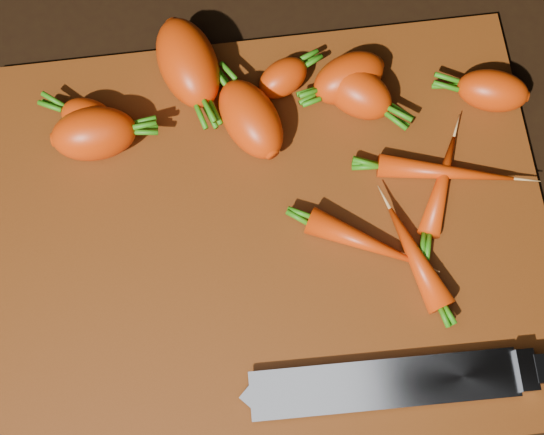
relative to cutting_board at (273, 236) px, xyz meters
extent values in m
cube|color=black|center=(0.00, 0.00, -0.01)|extent=(2.00, 2.00, 0.01)
cube|color=brown|center=(0.00, 0.00, 0.00)|extent=(0.50, 0.40, 0.01)
ellipsoid|color=#D73200|center=(-0.15, 0.11, 0.03)|extent=(0.08, 0.05, 0.05)
ellipsoid|color=#D73200|center=(-0.16, 0.13, 0.02)|extent=(0.06, 0.06, 0.04)
ellipsoid|color=#D73200|center=(-0.06, 0.17, 0.03)|extent=(0.08, 0.10, 0.05)
ellipsoid|color=#D73200|center=(-0.01, 0.10, 0.03)|extent=(0.08, 0.10, 0.05)
ellipsoid|color=#D73200|center=(0.09, 0.14, 0.03)|extent=(0.08, 0.07, 0.04)
ellipsoid|color=#D73200|center=(0.03, 0.15, 0.02)|extent=(0.06, 0.05, 0.03)
ellipsoid|color=#D73200|center=(0.22, 0.11, 0.03)|extent=(0.08, 0.06, 0.04)
ellipsoid|color=#D73200|center=(0.16, 0.02, 0.02)|extent=(0.06, 0.10, 0.02)
ellipsoid|color=#D73200|center=(0.16, 0.04, 0.02)|extent=(0.13, 0.05, 0.02)
ellipsoid|color=#D73200|center=(0.12, -0.04, 0.02)|extent=(0.05, 0.10, 0.03)
ellipsoid|color=#D73200|center=(0.09, 0.12, 0.03)|extent=(0.08, 0.08, 0.04)
ellipsoid|color=#D73200|center=(0.08, -0.02, 0.02)|extent=(0.10, 0.07, 0.03)
cube|color=gray|center=(-0.04, -0.14, 0.02)|extent=(0.23, 0.05, 0.00)
cube|color=gray|center=(0.08, -0.14, 0.02)|extent=(0.02, 0.04, 0.02)
cube|color=black|center=(0.15, -0.15, 0.02)|extent=(0.13, 0.03, 0.02)
cylinder|color=#B2B2B7|center=(0.14, -0.15, 0.02)|extent=(0.01, 0.01, 0.00)
camera|label=1|loc=(-0.02, -0.19, 0.66)|focal=50.00mm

